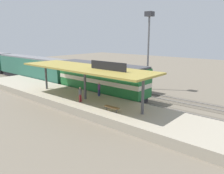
{
  "coord_description": "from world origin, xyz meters",
  "views": [
    {
      "loc": [
        -21.83,
        -19.01,
        8.2
      ],
      "look_at": [
        -1.38,
        -1.4,
        2.0
      ],
      "focal_mm": 35.76,
      "sensor_mm": 36.0,
      "label": 1
    }
  ],
  "objects_px": {
    "light_mast": "(149,35)",
    "platform_bench": "(112,107)",
    "passenger_carriage_front": "(32,68)",
    "person_walking": "(80,94)",
    "person_waiting": "(99,89)",
    "freight_car": "(115,76)",
    "locomotive": "(101,79)"
  },
  "relations": [
    {
      "from": "light_mast",
      "to": "platform_bench",
      "type": "bearing_deg",
      "value": -161.71
    },
    {
      "from": "passenger_carriage_front",
      "to": "person_walking",
      "type": "distance_m",
      "value": 21.01
    },
    {
      "from": "person_waiting",
      "to": "person_walking",
      "type": "distance_m",
      "value": 3.12
    },
    {
      "from": "light_mast",
      "to": "person_waiting",
      "type": "height_order",
      "value": "light_mast"
    },
    {
      "from": "passenger_carriage_front",
      "to": "person_waiting",
      "type": "relative_size",
      "value": 11.7
    },
    {
      "from": "passenger_carriage_front",
      "to": "person_waiting",
      "type": "height_order",
      "value": "passenger_carriage_front"
    },
    {
      "from": "passenger_carriage_front",
      "to": "freight_car",
      "type": "distance_m",
      "value": 17.2
    },
    {
      "from": "passenger_carriage_front",
      "to": "freight_car",
      "type": "relative_size",
      "value": 1.67
    },
    {
      "from": "platform_bench",
      "to": "locomotive",
      "type": "relative_size",
      "value": 0.12
    },
    {
      "from": "locomotive",
      "to": "passenger_carriage_front",
      "type": "height_order",
      "value": "locomotive"
    },
    {
      "from": "person_waiting",
      "to": "passenger_carriage_front",
      "type": "bearing_deg",
      "value": 82.62
    },
    {
      "from": "locomotive",
      "to": "passenger_carriage_front",
      "type": "relative_size",
      "value": 0.72
    },
    {
      "from": "freight_car",
      "to": "person_walking",
      "type": "distance_m",
      "value": 10.95
    },
    {
      "from": "passenger_carriage_front",
      "to": "light_mast",
      "type": "bearing_deg",
      "value": -69.25
    },
    {
      "from": "platform_bench",
      "to": "person_waiting",
      "type": "bearing_deg",
      "value": 55.84
    },
    {
      "from": "locomotive",
      "to": "freight_car",
      "type": "bearing_deg",
      "value": 17.26
    },
    {
      "from": "locomotive",
      "to": "person_walking",
      "type": "distance_m",
      "value": 6.17
    },
    {
      "from": "locomotive",
      "to": "person_waiting",
      "type": "xyz_separation_m",
      "value": [
        -2.61,
        -2.15,
        -0.56
      ]
    },
    {
      "from": "freight_car",
      "to": "person_waiting",
      "type": "height_order",
      "value": "freight_car"
    },
    {
      "from": "passenger_carriage_front",
      "to": "person_walking",
      "type": "height_order",
      "value": "passenger_carriage_front"
    },
    {
      "from": "light_mast",
      "to": "passenger_carriage_front",
      "type": "bearing_deg",
      "value": 110.75
    },
    {
      "from": "passenger_carriage_front",
      "to": "locomotive",
      "type": "bearing_deg",
      "value": -90.0
    },
    {
      "from": "light_mast",
      "to": "person_walking",
      "type": "relative_size",
      "value": 6.84
    },
    {
      "from": "platform_bench",
      "to": "person_walking",
      "type": "distance_m",
      "value": 4.97
    },
    {
      "from": "locomotive",
      "to": "passenger_carriage_front",
      "type": "xyz_separation_m",
      "value": [
        0.0,
        18.0,
        -0.1
      ]
    },
    {
      "from": "locomotive",
      "to": "person_waiting",
      "type": "bearing_deg",
      "value": -140.53
    },
    {
      "from": "locomotive",
      "to": "person_walking",
      "type": "xyz_separation_m",
      "value": [
        -5.73,
        -2.21,
        -0.56
      ]
    },
    {
      "from": "locomotive",
      "to": "light_mast",
      "type": "distance_m",
      "value": 10.17
    },
    {
      "from": "locomotive",
      "to": "person_walking",
      "type": "height_order",
      "value": "locomotive"
    },
    {
      "from": "locomotive",
      "to": "person_walking",
      "type": "relative_size",
      "value": 8.44
    },
    {
      "from": "platform_bench",
      "to": "locomotive",
      "type": "distance_m",
      "value": 9.39
    },
    {
      "from": "light_mast",
      "to": "person_waiting",
      "type": "xyz_separation_m",
      "value": [
        -10.41,
        0.43,
        -6.54
      ]
    }
  ]
}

